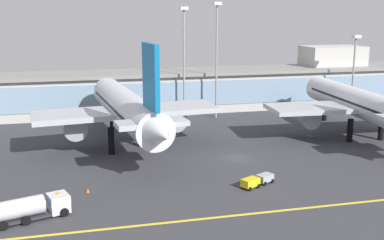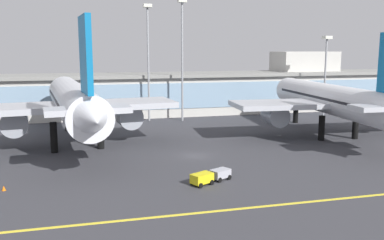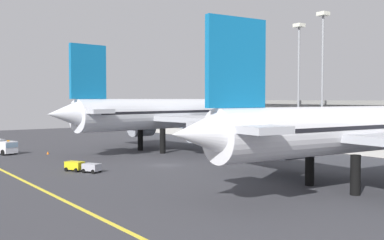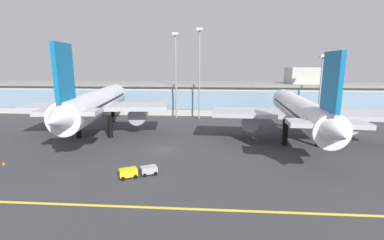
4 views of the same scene
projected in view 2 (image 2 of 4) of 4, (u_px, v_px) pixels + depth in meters
ground_plane at (195, 156)px, 63.77m from camera, size 198.52×198.52×0.00m
taxiway_centreline_stripe at (251, 208)px, 42.78m from camera, size 158.82×0.50×0.01m
terminal_building at (159, 92)px, 103.56m from camera, size 144.80×14.00×15.36m
airliner_near_left at (74, 103)px, 68.48m from camera, size 33.90×48.80×20.03m
airliner_near_right at (332, 100)px, 76.89m from camera, size 37.08×47.84×18.38m
baggage_tug_near at (211, 176)px, 50.79m from camera, size 5.67×3.98×1.40m
apron_light_mast_west at (326, 62)px, 99.24m from camera, size 1.80×1.80×19.03m
apron_light_mast_centre at (182, 44)px, 92.43m from camera, size 1.80×1.80×26.63m
apron_light_mast_east at (148, 46)px, 92.44m from camera, size 1.80×1.80×25.60m
safety_cone at (4, 188)px, 47.91m from camera, size 0.46×0.46×0.58m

